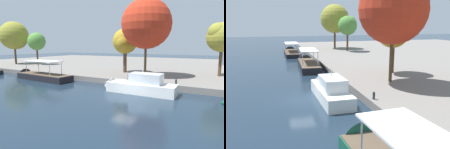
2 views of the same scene
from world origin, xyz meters
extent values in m
plane|color=#192838|center=(0.00, 0.00, 0.00)|extent=(220.00, 220.00, 0.00)
cube|color=black|center=(-33.99, 2.10, 0.13)|extent=(11.25, 3.27, 1.34)
cone|color=black|center=(-40.10, 2.19, 0.13)|extent=(1.44, 2.81, 2.79)
cube|color=brown|center=(-33.99, 2.10, 0.84)|extent=(11.03, 3.11, 0.08)
cylinder|color=#B2B2B7|center=(-37.09, 0.91, 1.81)|extent=(0.10, 0.10, 1.85)
cylinder|color=#B2B2B7|center=(-37.06, 3.39, 1.81)|extent=(0.10, 0.10, 1.85)
cylinder|color=#B2B2B7|center=(-30.93, 0.82, 1.81)|extent=(0.10, 0.10, 1.85)
cylinder|color=#B2B2B7|center=(-30.89, 3.30, 1.81)|extent=(0.10, 0.10, 1.85)
cube|color=silver|center=(-33.99, 2.10, 2.79)|extent=(6.99, 2.96, 0.12)
cube|color=black|center=(-16.45, 3.28, 0.25)|extent=(10.72, 3.49, 1.41)
cone|color=black|center=(-22.24, 3.57, 0.25)|extent=(1.53, 2.73, 2.66)
cube|color=brown|center=(-16.45, 3.28, 1.00)|extent=(10.50, 3.33, 0.08)
cylinder|color=#B2B2B7|center=(-19.42, 2.24, 2.05)|extent=(0.10, 0.10, 2.03)
cylinder|color=#B2B2B7|center=(-19.30, 4.60, 2.05)|extent=(0.10, 0.10, 2.03)
cylinder|color=#B2B2B7|center=(-13.61, 1.95, 2.05)|extent=(0.10, 0.10, 2.03)
cylinder|color=#B2B2B7|center=(-13.49, 4.31, 2.05)|extent=(0.10, 0.10, 2.03)
cube|color=silver|center=(-16.45, 3.28, 3.13)|extent=(6.69, 3.05, 0.12)
cube|color=silver|center=(0.76, 2.84, 0.42)|extent=(8.25, 2.66, 1.58)
cone|color=silver|center=(-3.75, 2.79, 0.42)|extent=(1.23, 2.45, 2.44)
cube|color=silver|center=(1.38, 2.85, 1.82)|extent=(3.72, 2.09, 1.21)
cube|color=black|center=(-0.06, 2.83, 1.88)|extent=(1.01, 1.93, 0.72)
cylinder|color=silver|center=(0.96, 2.84, 2.83)|extent=(0.08, 0.08, 0.82)
cone|color=#14513D|center=(9.80, 2.49, 0.17)|extent=(1.58, 2.93, 2.84)
cylinder|color=#B2B2B7|center=(13.04, 1.43, 1.93)|extent=(0.10, 0.10, 2.02)
cylinder|color=#B2B2B7|center=(12.88, 3.95, 1.93)|extent=(0.10, 0.10, 2.02)
cube|color=silver|center=(16.20, 2.90, 3.00)|extent=(7.50, 3.37, 0.12)
cylinder|color=#2D2D33|center=(4.17, 5.99, 1.06)|extent=(0.22, 0.22, 0.54)
sphere|color=#2D2D33|center=(4.17, 5.99, 1.39)|extent=(0.25, 0.25, 0.25)
cylinder|color=#2D2D33|center=(-38.10, 6.23, 1.05)|extent=(0.23, 0.23, 0.52)
sphere|color=#2D2D33|center=(-38.10, 6.23, 1.38)|extent=(0.26, 0.26, 0.26)
cylinder|color=#4C3823|center=(-32.30, 15.03, 2.93)|extent=(0.45, 0.45, 4.27)
sphere|color=#4C8438|center=(-32.30, 15.03, 6.73)|extent=(4.45, 4.45, 4.45)
sphere|color=#4C8438|center=(-31.83, 15.14, 6.70)|extent=(2.86, 2.86, 2.86)
sphere|color=#4C8438|center=(-32.94, 15.78, 7.38)|extent=(3.06, 3.06, 3.06)
cylinder|color=#4C3823|center=(-39.66, 13.88, 3.18)|extent=(0.50, 0.50, 4.78)
sphere|color=olive|center=(-39.66, 13.88, 8.33)|extent=(7.36, 7.36, 7.36)
sphere|color=olive|center=(-38.37, 13.91, 7.28)|extent=(4.88, 4.88, 4.88)
sphere|color=olive|center=(-40.71, 13.50, 8.87)|extent=(4.98, 4.98, 4.98)
cylinder|color=#4C3823|center=(-1.54, 10.50, 3.43)|extent=(0.37, 0.37, 5.27)
sphere|color=#B22D19|center=(-1.54, 10.50, 8.96)|extent=(7.73, 7.73, 7.73)
sphere|color=#B22D19|center=(-0.23, 11.95, 9.10)|extent=(3.74, 3.74, 3.74)
cylinder|color=#4C3823|center=(-6.40, 13.16, 2.77)|extent=(0.64, 0.64, 3.96)
sphere|color=olive|center=(-6.40, 13.16, 6.44)|extent=(4.51, 4.51, 4.51)
sphere|color=olive|center=(-6.07, 13.13, 6.62)|extent=(2.76, 2.76, 2.76)
sphere|color=olive|center=(-6.14, 12.14, 6.16)|extent=(2.84, 2.84, 2.84)
camera|label=1|loc=(8.84, -18.29, 5.59)|focal=30.67mm
camera|label=2|loc=(23.99, -2.85, 7.68)|focal=39.93mm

